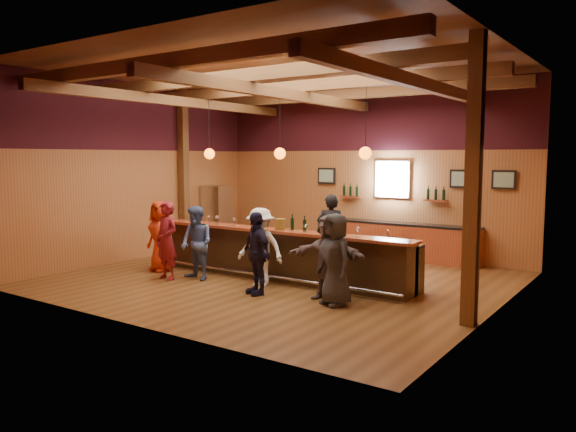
{
  "coord_description": "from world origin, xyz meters",
  "views": [
    {
      "loc": [
        6.9,
        -9.67,
        2.62
      ],
      "look_at": [
        0.0,
        0.3,
        1.35
      ],
      "focal_mm": 35.0,
      "sensor_mm": 36.0,
      "label": 1
    }
  ],
  "objects_px": {
    "customer_brown": "(328,257)",
    "customer_denim": "(197,243)",
    "bar_counter": "(285,255)",
    "bartender": "(331,233)",
    "customer_dark": "(335,259)",
    "bottle_a": "(292,224)",
    "back_bar_cabinet": "(402,241)",
    "ice_bucket": "(280,224)",
    "customer_white": "(260,247)",
    "customer_navy": "(256,253)",
    "customer_orange": "(160,236)",
    "stainless_fridge": "(218,216)",
    "customer_redvest": "(167,241)"
  },
  "relations": [
    {
      "from": "bartender",
      "to": "customer_navy",
      "type": "bearing_deg",
      "value": 63.82
    },
    {
      "from": "bar_counter",
      "to": "bartender",
      "type": "bearing_deg",
      "value": 70.15
    },
    {
      "from": "bottle_a",
      "to": "back_bar_cabinet",
      "type": "bearing_deg",
      "value": 77.5
    },
    {
      "from": "customer_brown",
      "to": "customer_dark",
      "type": "bearing_deg",
      "value": -53.62
    },
    {
      "from": "customer_navy",
      "to": "ice_bucket",
      "type": "distance_m",
      "value": 1.23
    },
    {
      "from": "bar_counter",
      "to": "customer_brown",
      "type": "relative_size",
      "value": 3.98
    },
    {
      "from": "customer_brown",
      "to": "bartender",
      "type": "height_order",
      "value": "bartender"
    },
    {
      "from": "customer_dark",
      "to": "customer_navy",
      "type": "bearing_deg",
      "value": -147.92
    },
    {
      "from": "back_bar_cabinet",
      "to": "customer_white",
      "type": "relative_size",
      "value": 2.5
    },
    {
      "from": "stainless_fridge",
      "to": "customer_redvest",
      "type": "xyz_separation_m",
      "value": [
        2.08,
        -3.96,
        -0.06
      ]
    },
    {
      "from": "customer_denim",
      "to": "bartender",
      "type": "distance_m",
      "value": 3.07
    },
    {
      "from": "bar_counter",
      "to": "stainless_fridge",
      "type": "xyz_separation_m",
      "value": [
        -4.12,
        2.45,
        0.38
      ]
    },
    {
      "from": "customer_orange",
      "to": "customer_white",
      "type": "distance_m",
      "value": 2.82
    },
    {
      "from": "bottle_a",
      "to": "customer_denim",
      "type": "bearing_deg",
      "value": -151.91
    },
    {
      "from": "customer_brown",
      "to": "customer_denim",
      "type": "bearing_deg",
      "value": 171.62
    },
    {
      "from": "customer_dark",
      "to": "back_bar_cabinet",
      "type": "bearing_deg",
      "value": 126.1
    },
    {
      "from": "customer_orange",
      "to": "customer_denim",
      "type": "distance_m",
      "value": 1.36
    },
    {
      "from": "customer_white",
      "to": "customer_brown",
      "type": "height_order",
      "value": "customer_white"
    },
    {
      "from": "customer_brown",
      "to": "ice_bucket",
      "type": "xyz_separation_m",
      "value": [
        -1.58,
        0.69,
        0.43
      ]
    },
    {
      "from": "stainless_fridge",
      "to": "customer_white",
      "type": "distance_m",
      "value": 5.28
    },
    {
      "from": "stainless_fridge",
      "to": "customer_dark",
      "type": "relative_size",
      "value": 1.09
    },
    {
      "from": "bottle_a",
      "to": "customer_brown",
      "type": "bearing_deg",
      "value": -30.75
    },
    {
      "from": "customer_white",
      "to": "customer_navy",
      "type": "distance_m",
      "value": 0.7
    },
    {
      "from": "stainless_fridge",
      "to": "customer_brown",
      "type": "xyz_separation_m",
      "value": [
        5.81,
        -3.47,
        -0.11
      ]
    },
    {
      "from": "back_bar_cabinet",
      "to": "stainless_fridge",
      "type": "relative_size",
      "value": 2.22
    },
    {
      "from": "customer_navy",
      "to": "bottle_a",
      "type": "bearing_deg",
      "value": 115.39
    },
    {
      "from": "customer_denim",
      "to": "bartender",
      "type": "height_order",
      "value": "bartender"
    },
    {
      "from": "customer_redvest",
      "to": "customer_white",
      "type": "height_order",
      "value": "customer_redvest"
    },
    {
      "from": "back_bar_cabinet",
      "to": "customer_brown",
      "type": "height_order",
      "value": "customer_brown"
    },
    {
      "from": "bar_counter",
      "to": "customer_redvest",
      "type": "distance_m",
      "value": 2.55
    },
    {
      "from": "back_bar_cabinet",
      "to": "bottle_a",
      "type": "height_order",
      "value": "bottle_a"
    },
    {
      "from": "back_bar_cabinet",
      "to": "bottle_a",
      "type": "relative_size",
      "value": 11.9
    },
    {
      "from": "customer_brown",
      "to": "customer_dark",
      "type": "xyz_separation_m",
      "value": [
        0.31,
        -0.28,
        0.03
      ]
    },
    {
      "from": "ice_bucket",
      "to": "customer_orange",
      "type": "bearing_deg",
      "value": -167.6
    },
    {
      "from": "customer_orange",
      "to": "customer_white",
      "type": "xyz_separation_m",
      "value": [
        2.82,
        0.11,
        -0.01
      ]
    },
    {
      "from": "stainless_fridge",
      "to": "customer_redvest",
      "type": "distance_m",
      "value": 4.47
    },
    {
      "from": "customer_denim",
      "to": "customer_navy",
      "type": "relative_size",
      "value": 1.0
    },
    {
      "from": "customer_orange",
      "to": "bartender",
      "type": "relative_size",
      "value": 0.91
    },
    {
      "from": "customer_dark",
      "to": "bartender",
      "type": "relative_size",
      "value": 0.92
    },
    {
      "from": "back_bar_cabinet",
      "to": "bottle_a",
      "type": "xyz_separation_m",
      "value": [
        -0.84,
        -3.79,
        0.77
      ]
    },
    {
      "from": "customer_orange",
      "to": "bartender",
      "type": "distance_m",
      "value": 3.92
    },
    {
      "from": "customer_white",
      "to": "bartender",
      "type": "xyz_separation_m",
      "value": [
        0.44,
        2.08,
        0.09
      ]
    },
    {
      "from": "back_bar_cabinet",
      "to": "bartender",
      "type": "xyz_separation_m",
      "value": [
        -0.74,
        -2.35,
        0.42
      ]
    },
    {
      "from": "bar_counter",
      "to": "bartender",
      "type": "height_order",
      "value": "bartender"
    },
    {
      "from": "bar_counter",
      "to": "customer_redvest",
      "type": "relative_size",
      "value": 3.74
    },
    {
      "from": "stainless_fridge",
      "to": "customer_orange",
      "type": "height_order",
      "value": "stainless_fridge"
    },
    {
      "from": "customer_brown",
      "to": "ice_bucket",
      "type": "distance_m",
      "value": 1.78
    },
    {
      "from": "bar_counter",
      "to": "customer_dark",
      "type": "distance_m",
      "value": 2.41
    },
    {
      "from": "customer_brown",
      "to": "bottle_a",
      "type": "bearing_deg",
      "value": 137.82
    },
    {
      "from": "customer_navy",
      "to": "customer_white",
      "type": "bearing_deg",
      "value": 145.79
    }
  ]
}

